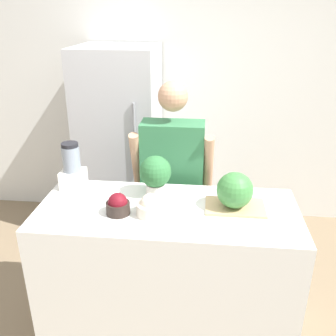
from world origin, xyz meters
TOP-DOWN VIEW (x-y plane):
  - wall_back at (0.00, 2.01)m, footprint 8.00×0.06m
  - counter_island at (0.00, 0.34)m, footprint 1.57×0.68m
  - refrigerator at (-0.57, 1.60)m, footprint 0.69×0.74m
  - person at (-0.02, 0.89)m, footprint 0.59×0.26m
  - cutting_board at (0.40, 0.39)m, footprint 0.36×0.23m
  - watermelon at (0.39, 0.38)m, footprint 0.22×0.22m
  - bowl_cherries at (-0.28, 0.25)m, footprint 0.14×0.14m
  - bowl_cream at (-0.09, 0.26)m, footprint 0.17×0.17m
  - blender at (-0.65, 0.56)m, footprint 0.15×0.15m
  - potted_plant at (-0.09, 0.51)m, footprint 0.20×0.20m

SIDE VIEW (x-z plane):
  - counter_island at x=0.00m, z-range 0.00..0.94m
  - person at x=-0.02m, z-range 0.01..1.60m
  - refrigerator at x=-0.57m, z-range 0.00..1.75m
  - cutting_board at x=0.40m, z-range 0.94..0.95m
  - bowl_cream at x=-0.09m, z-range 0.92..1.05m
  - bowl_cherries at x=-0.28m, z-range 0.92..1.05m
  - watermelon at x=0.39m, z-range 0.95..1.16m
  - blender at x=-0.65m, z-range 0.91..1.23m
  - potted_plant at x=-0.09m, z-range 0.95..1.22m
  - wall_back at x=0.00m, z-range 0.00..2.60m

